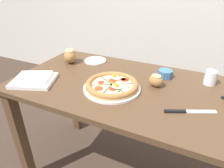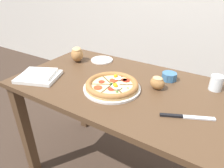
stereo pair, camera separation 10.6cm
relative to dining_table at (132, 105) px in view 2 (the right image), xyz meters
The scene contains 9 objects.
dining_table is the anchor object (origin of this frame).
pizza 0.18m from the dining_table, 139.56° to the right, with size 0.31×0.31×0.05m.
ramekin_bowl 0.27m from the dining_table, 53.59° to the left, with size 0.09×0.09×0.05m.
napkin_folded 0.58m from the dining_table, 159.61° to the right, with size 0.28×0.26×0.04m.
bread_piece_mid 0.56m from the dining_table, 165.21° to the left, with size 0.14×0.14×0.10m.
bread_piece_far 0.20m from the dining_table, 24.33° to the left, with size 0.09×0.07×0.07m.
knife_spare 0.36m from the dining_table, 21.10° to the right, with size 0.22×0.11×0.01m.
water_glass 0.46m from the dining_table, 28.26° to the left, with size 0.07×0.07×0.08m.
side_saucer 0.45m from the dining_table, 147.88° to the left, with size 0.15×0.15×0.01m.
Camera 2 is at (0.40, -0.87, 1.30)m, focal length 32.00 mm.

